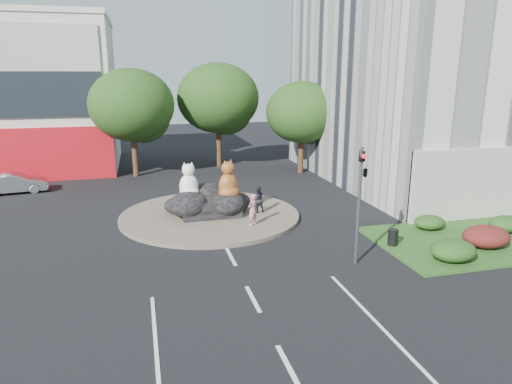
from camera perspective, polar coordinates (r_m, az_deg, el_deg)
The scene contains 21 objects.
ground at distance 16.78m, azimuth -0.38°, elevation -13.23°, with size 120.00×120.00×0.00m, color black.
roundabout_island at distance 25.85m, azimuth -5.77°, elevation -2.90°, with size 10.00×10.00×0.20m, color brown.
rock_plinth at distance 25.69m, azimuth -5.81°, elevation -1.73°, with size 3.20×2.60×0.90m, color black, non-canonical shape.
grass_verge at distance 24.62m, azimuth 26.05°, elevation -5.36°, with size 10.00×6.00×0.12m, color #1A4316.
tree_left at distance 36.56m, azimuth -15.15°, elevation 10.03°, with size 6.46×6.46×8.27m.
tree_mid at distance 39.11m, azimuth -4.67°, elevation 11.20°, with size 6.84×6.84×8.76m.
tree_right at distance 36.86m, azimuth 5.81°, elevation 9.52°, with size 5.70×5.70×7.30m.
hedge_near_green at distance 21.18m, azimuth 23.42°, elevation -6.73°, with size 2.00×1.60×0.90m, color #193511.
hedge_red at distance 23.43m, azimuth 26.83°, elevation -4.99°, with size 2.20×1.76×0.99m, color #451612.
hedge_mid_green at distance 26.14m, azimuth 28.83°, elevation -3.52°, with size 1.80×1.44×0.81m, color #193511.
hedge_back_green at distance 24.93m, azimuth 20.88°, elevation -3.56°, with size 1.60×1.28×0.72m, color #193511.
traffic_light at distance 19.03m, azimuth 13.16°, elevation 1.41°, with size 0.44×1.24×5.00m.
street_lamp at distance 27.96m, azimuth 21.81°, elevation 6.81°, with size 2.34×0.22×8.06m.
cat_white at distance 25.49m, azimuth -8.42°, elevation 1.47°, with size 1.23×1.06×2.04m, color white, non-canonical shape.
cat_tabby at distance 25.14m, azimuth -3.50°, elevation 1.61°, with size 1.32×1.14×2.20m, color #A65522, non-canonical shape.
kitten_calico at distance 24.93m, azimuth -8.75°, elevation -2.27°, with size 0.57×0.50×0.95m, color beige, non-canonical shape.
kitten_white at distance 25.49m, azimuth -2.34°, elevation -1.89°, with size 0.49×0.43×0.82m, color beige, non-canonical shape.
pedestrian_pink at distance 23.53m, azimuth -0.44°, elevation -2.23°, with size 0.60×0.40×1.66m, color #C88197.
pedestrian_dark at distance 25.70m, azimuth 0.24°, elevation -0.93°, with size 0.74×0.57×1.52m, color black.
parked_car at distance 34.73m, azimuth -27.87°, elevation 0.96°, with size 1.42×4.07×1.34m, color #A2A5AA.
litter_bin at distance 22.11m, azimuth 16.75°, elevation -5.43°, with size 0.47×0.47×0.76m, color black.
Camera 1 is at (-3.59, -14.40, 7.83)m, focal length 32.00 mm.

